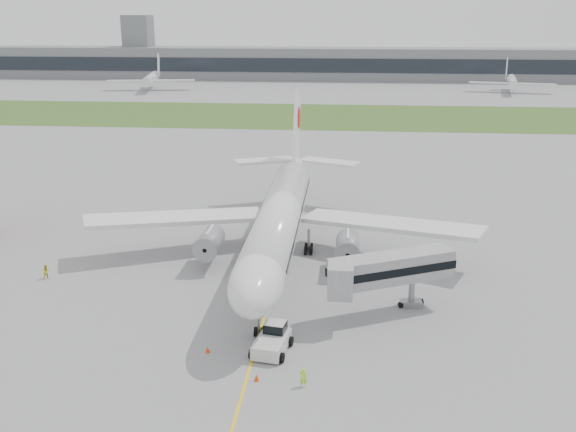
# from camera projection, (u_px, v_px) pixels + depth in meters

# --- Properties ---
(ground) EXTENTS (600.00, 600.00, 0.00)m
(ground) POSITION_uv_depth(u_px,v_px,m) (277.00, 274.00, 73.32)
(ground) COLOR gray
(ground) RESTS_ON ground
(apron_markings) EXTENTS (70.00, 70.00, 0.04)m
(apron_markings) POSITION_uv_depth(u_px,v_px,m) (272.00, 292.00, 68.57)
(apron_markings) COLOR yellow
(apron_markings) RESTS_ON ground
(grass_strip) EXTENTS (600.00, 50.00, 0.02)m
(grass_strip) POSITION_uv_depth(u_px,v_px,m) (322.00, 116.00, 187.26)
(grass_strip) COLOR #3A5C22
(grass_strip) RESTS_ON ground
(terminal_building) EXTENTS (320.00, 22.30, 14.00)m
(terminal_building) POSITION_uv_depth(u_px,v_px,m) (333.00, 64.00, 289.49)
(terminal_building) COLOR slate
(terminal_building) RESTS_ON ground
(control_tower) EXTENTS (12.00, 12.00, 56.00)m
(control_tower) POSITION_uv_depth(u_px,v_px,m) (141.00, 77.00, 301.64)
(control_tower) COLOR slate
(control_tower) RESTS_ON ground
(airliner) EXTENTS (48.13, 53.95, 17.88)m
(airliner) POSITION_uv_depth(u_px,v_px,m) (281.00, 214.00, 76.24)
(airliner) COLOR silver
(airliner) RESTS_ON ground
(pushback_tug) EXTENTS (3.65, 4.83, 2.29)m
(pushback_tug) POSITION_uv_depth(u_px,v_px,m) (273.00, 339.00, 56.30)
(pushback_tug) COLOR silver
(pushback_tug) RESTS_ON ground
(jet_bridge) EXTENTS (12.86, 9.06, 6.28)m
(jet_bridge) POSITION_uv_depth(u_px,v_px,m) (385.00, 270.00, 62.05)
(jet_bridge) COLOR #A7A7A9
(jet_bridge) RESTS_ON ground
(safety_cone_left) EXTENTS (0.43, 0.43, 0.58)m
(safety_cone_left) POSITION_uv_depth(u_px,v_px,m) (207.00, 349.00, 56.15)
(safety_cone_left) COLOR #E93D0C
(safety_cone_left) RESTS_ON ground
(safety_cone_right) EXTENTS (0.44, 0.44, 0.60)m
(safety_cone_right) POSITION_uv_depth(u_px,v_px,m) (257.00, 377.00, 51.80)
(safety_cone_right) COLOR #E93D0C
(safety_cone_right) RESTS_ON ground
(ground_crew_near) EXTENTS (0.63, 0.44, 1.66)m
(ground_crew_near) POSITION_uv_depth(u_px,v_px,m) (303.00, 377.00, 50.84)
(ground_crew_near) COLOR #ABFB29
(ground_crew_near) RESTS_ON ground
(ground_crew_far) EXTENTS (1.02, 1.02, 1.67)m
(ground_crew_far) POSITION_uv_depth(u_px,v_px,m) (47.00, 272.00, 71.69)
(ground_crew_far) COLOR gold
(ground_crew_far) RESTS_ON ground
(distant_aircraft_left) EXTENTS (38.54, 35.37, 12.87)m
(distant_aircraft_left) POSITION_uv_depth(u_px,v_px,m) (151.00, 90.00, 250.19)
(distant_aircraft_left) COLOR silver
(distant_aircraft_left) RESTS_ON ground
(distant_aircraft_right) EXTENTS (36.08, 33.19, 11.96)m
(distant_aircraft_right) POSITION_uv_depth(u_px,v_px,m) (511.00, 93.00, 242.36)
(distant_aircraft_right) COLOR silver
(distant_aircraft_right) RESTS_ON ground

